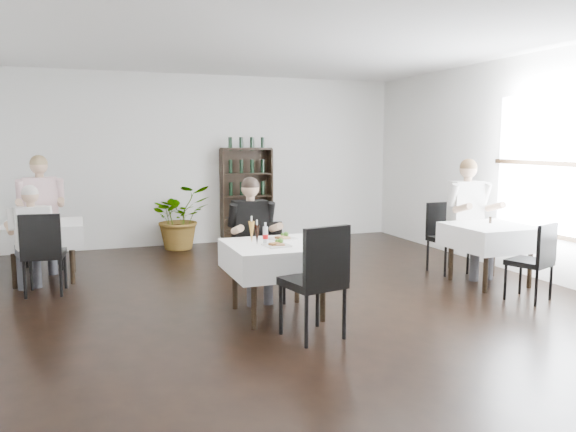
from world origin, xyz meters
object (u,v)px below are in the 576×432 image
at_px(wine_shelf, 247,196).
at_px(potted_tree, 180,217).
at_px(diner_main, 252,229).
at_px(main_table, 277,257).

bearing_deg(wine_shelf, potted_tree, -169.67).
bearing_deg(diner_main, wine_shelf, 75.07).
xyz_separation_m(wine_shelf, diner_main, (-0.97, -3.63, -0.02)).
bearing_deg(main_table, diner_main, 95.76).
bearing_deg(potted_tree, main_table, -85.10).
relative_size(wine_shelf, diner_main, 1.23).
distance_m(wine_shelf, potted_tree, 1.30).
height_order(main_table, diner_main, diner_main).
bearing_deg(wine_shelf, main_table, -101.78).
height_order(wine_shelf, main_table, wine_shelf).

